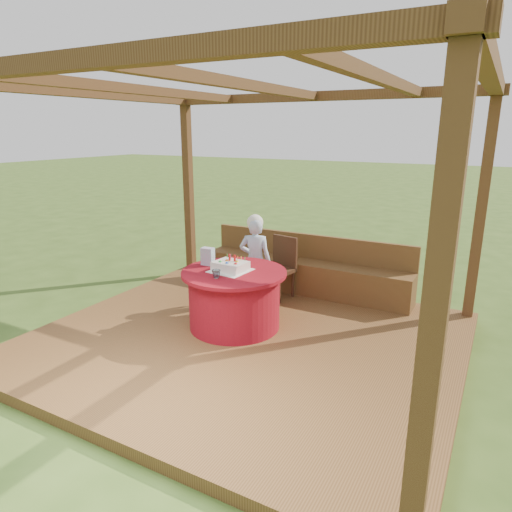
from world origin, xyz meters
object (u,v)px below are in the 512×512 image
at_px(bench, 305,273).
at_px(elderly_woman, 255,258).
at_px(drinking_glass, 216,274).
at_px(table, 234,299).
at_px(chair, 280,265).
at_px(birthday_cake, 230,266).
at_px(gift_bag, 208,256).

xyz_separation_m(bench, elderly_woman, (-0.43, -0.71, 0.34)).
bearing_deg(elderly_woman, drinking_glass, -83.04).
bearing_deg(table, elderly_woman, 102.22).
height_order(chair, drinking_glass, chair).
bearing_deg(elderly_woman, bench, 58.66).
bearing_deg(bench, birthday_cake, -100.70).
height_order(chair, gift_bag, gift_bag).
bearing_deg(table, bench, 80.64).
distance_m(chair, birthday_cake, 1.22).
bearing_deg(drinking_glass, table, 82.42).
xyz_separation_m(table, drinking_glass, (-0.04, -0.30, 0.38)).
bearing_deg(chair, drinking_glass, -92.69).
relative_size(chair, gift_bag, 4.01).
xyz_separation_m(elderly_woman, birthday_cake, (0.14, -0.84, 0.13)).
bearing_deg(chair, birthday_cake, -93.31).
distance_m(bench, drinking_glass, 1.91).
bearing_deg(elderly_woman, birthday_cake, -80.58).
relative_size(birthday_cake, gift_bag, 2.11).
bearing_deg(chair, elderly_woman, -121.03).
bearing_deg(elderly_woman, chair, 58.97).
xyz_separation_m(table, elderly_woman, (-0.18, 0.82, 0.26)).
xyz_separation_m(bench, birthday_cake, (-0.29, -1.54, 0.47)).
distance_m(bench, birthday_cake, 1.64).
xyz_separation_m(chair, birthday_cake, (-0.07, -1.18, 0.29)).
relative_size(chair, drinking_glass, 8.66).
relative_size(table, drinking_glass, 12.43).
bearing_deg(gift_bag, elderly_woman, 69.47).
xyz_separation_m(table, gift_bag, (-0.40, 0.06, 0.44)).
bearing_deg(birthday_cake, elderly_woman, 99.42).
height_order(bench, gift_bag, gift_bag).
xyz_separation_m(bench, chair, (-0.22, -0.36, 0.19)).
relative_size(table, chair, 1.43).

